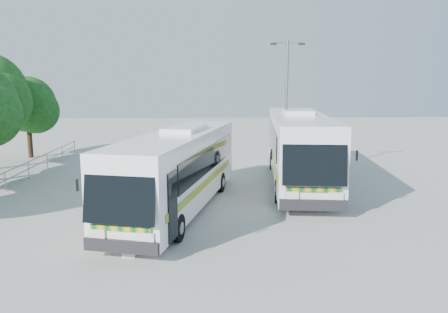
{
  "coord_description": "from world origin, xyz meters",
  "views": [
    {
      "loc": [
        0.11,
        -19.0,
        5.41
      ],
      "look_at": [
        1.07,
        2.55,
        1.77
      ],
      "focal_mm": 35.0,
      "sensor_mm": 36.0,
      "label": 1
    }
  ],
  "objects_px": {
    "tree_far_e": "(28,104)",
    "lamppost": "(286,103)",
    "coach_adjacent": "(299,146)",
    "coach_main": "(179,168)"
  },
  "relations": [
    {
      "from": "tree_far_e",
      "to": "coach_adjacent",
      "type": "xyz_separation_m",
      "value": [
        17.82,
        -9.08,
        -1.84
      ]
    },
    {
      "from": "coach_main",
      "to": "lamppost",
      "type": "height_order",
      "value": "lamppost"
    },
    {
      "from": "tree_far_e",
      "to": "lamppost",
      "type": "xyz_separation_m",
      "value": [
        17.32,
        -7.94,
        0.4
      ]
    },
    {
      "from": "tree_far_e",
      "to": "coach_adjacent",
      "type": "relative_size",
      "value": 0.43
    },
    {
      "from": "coach_adjacent",
      "to": "lamppost",
      "type": "bearing_deg",
      "value": 120.76
    },
    {
      "from": "lamppost",
      "to": "coach_adjacent",
      "type": "bearing_deg",
      "value": -65.56
    },
    {
      "from": "coach_main",
      "to": "tree_far_e",
      "type": "bearing_deg",
      "value": 143.95
    },
    {
      "from": "tree_far_e",
      "to": "lamppost",
      "type": "relative_size",
      "value": 0.76
    },
    {
      "from": "lamppost",
      "to": "tree_far_e",
      "type": "bearing_deg",
      "value": 155.86
    },
    {
      "from": "tree_far_e",
      "to": "coach_adjacent",
      "type": "bearing_deg",
      "value": -26.99
    }
  ]
}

